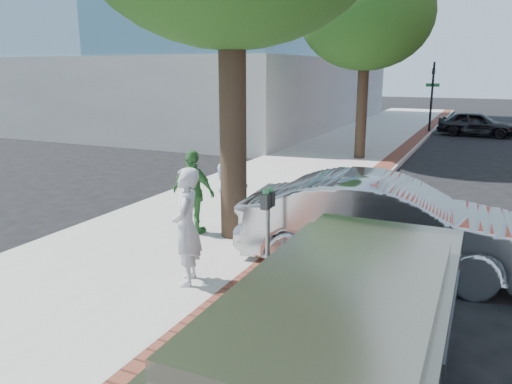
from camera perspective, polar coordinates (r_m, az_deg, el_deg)
The scene contains 14 objects.
ground at distance 8.37m, azimuth -4.90°, elevation -10.26°, with size 120.00×120.00×0.00m, color black.
sidewalk at distance 15.90m, azimuth 4.78°, elevation 1.69°, with size 5.00×60.00×0.15m, color #9E9991.
brick_strip at distance 15.28m, azimuth 12.54°, elevation 1.21°, with size 0.60×60.00×0.01m, color brown.
curb at distance 15.23m, azimuth 13.81°, elevation 0.79°, with size 0.10×60.00×0.15m, color gray.
office_base at distance 33.23m, azimuth -5.57°, elevation 11.34°, with size 18.20×22.20×4.00m, color gray.
signal_near at distance 28.77m, azimuth 19.48°, elevation 10.76°, with size 0.70×0.15×3.80m.
tree_far at distance 19.19m, azimuth 12.50°, elevation 19.18°, with size 4.80×4.80×7.14m.
parking_meter at distance 7.85m, azimuth 1.36°, elevation -2.48°, with size 0.12×0.32×1.47m.
person_gray at distance 7.72m, azimuth -7.95°, elevation -3.95°, with size 0.67×0.44×1.84m, color #B1B1B6.
person_officer at distance 10.85m, azimuth -2.79°, elevation 1.05°, with size 0.84×0.65×1.72m, color #92BBE3.
person_green at distance 10.10m, azimuth -7.15°, elevation -0.05°, with size 1.00×0.42×1.71m, color #3A7D39.
sedan_silver at distance 8.86m, azimuth 14.55°, elevation -3.62°, with size 1.73×4.97×1.64m, color #A6A8AD.
bg_car at distance 28.71m, azimuth 23.88°, elevation 7.15°, with size 1.53×3.80×1.29m, color black.
van at distance 4.96m, azimuth 10.37°, elevation -16.55°, with size 1.79×4.58×1.68m.
Camera 1 is at (3.86, -6.60, 3.41)m, focal length 35.00 mm.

